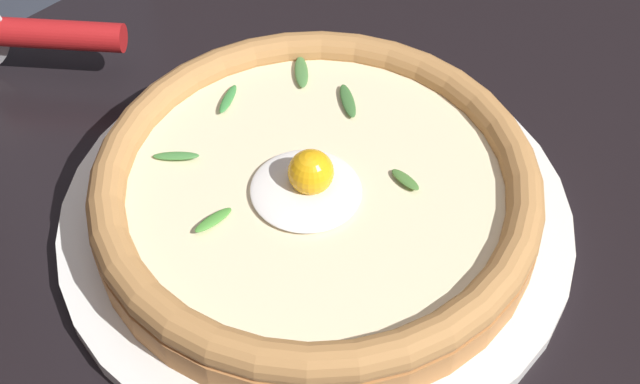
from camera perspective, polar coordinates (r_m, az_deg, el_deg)
name	(u,v)px	position (r m, az deg, el deg)	size (l,w,h in m)	color
ground_plane	(343,205)	(0.61, 1.55, -0.88)	(2.40, 2.40, 0.03)	black
pizza_plate	(320,218)	(0.57, 0.00, -1.72)	(0.34, 0.34, 0.01)	white
pizza	(320,191)	(0.55, -0.01, 0.04)	(0.29, 0.29, 0.06)	#BE7E45
pizza_cutter	(24,33)	(0.69, -18.93, 9.90)	(0.15, 0.10, 0.08)	silver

